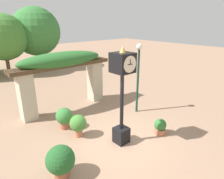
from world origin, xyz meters
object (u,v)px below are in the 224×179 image
(potted_plant_near_left, at_px, (160,127))
(potted_plant_far_right, at_px, (78,124))
(potted_plant_far_left, at_px, (64,117))
(pedestal_clock, at_px, (122,88))
(potted_plant_near_right, at_px, (60,161))
(lamp_post, at_px, (138,69))

(potted_plant_near_left, distance_m, potted_plant_far_right, 3.08)
(potted_plant_far_left, height_order, potted_plant_far_right, potted_plant_far_left)
(pedestal_clock, height_order, potted_plant_near_left, pedestal_clock)
(potted_plant_near_left, distance_m, potted_plant_near_right, 3.90)
(lamp_post, bearing_deg, potted_plant_near_right, -162.43)
(potted_plant_near_left, relative_size, potted_plant_far_left, 0.70)
(lamp_post, bearing_deg, potted_plant_far_left, 166.02)
(potted_plant_near_left, bearing_deg, potted_plant_near_right, 173.33)
(potted_plant_near_left, bearing_deg, lamp_post, 67.59)
(pedestal_clock, height_order, lamp_post, pedestal_clock)
(potted_plant_near_left, distance_m, potted_plant_far_left, 3.74)
(pedestal_clock, height_order, potted_plant_far_right, pedestal_clock)
(potted_plant_near_left, xyz_separation_m, potted_plant_near_right, (-3.87, 0.45, 0.21))
(pedestal_clock, bearing_deg, potted_plant_near_right, -177.09)
(potted_plant_far_right, relative_size, lamp_post, 0.27)
(potted_plant_far_right, xyz_separation_m, lamp_post, (3.22, 0.04, 1.54))
(potted_plant_far_left, distance_m, lamp_post, 3.76)
(pedestal_clock, xyz_separation_m, potted_plant_far_left, (-1.04, 2.18, -1.54))
(potted_plant_far_left, bearing_deg, potted_plant_far_right, -83.54)
(potted_plant_near_right, height_order, potted_plant_far_right, potted_plant_near_right)
(potted_plant_near_left, distance_m, lamp_post, 2.72)
(potted_plant_far_left, bearing_deg, pedestal_clock, -64.46)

